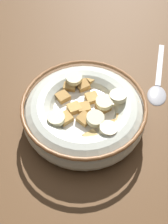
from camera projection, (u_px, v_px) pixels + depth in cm
name	position (u px, v px, depth cm)	size (l,w,h in cm)	color
ground_plane	(84.00, 126.00, 50.00)	(121.46, 121.46, 2.00)	brown
cereal_bowl	(84.00, 113.00, 46.93)	(19.61, 19.61, 6.12)	beige
spoon	(158.00, 86.00, 53.76)	(6.31, 16.48, 0.80)	#A5A5AD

